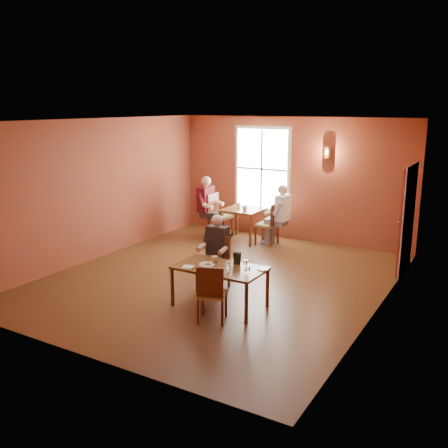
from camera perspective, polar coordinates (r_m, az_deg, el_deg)
The scene contains 29 objects.
ground at distance 9.68m, azimuth -0.60°, elevation -6.30°, with size 6.00×7.00×0.01m, color brown.
wall_back at distance 12.37m, azimuth 7.78°, elevation 5.12°, with size 6.00×0.04×3.00m, color brown.
wall_front at distance 6.61m, azimuth -16.45°, elevation -2.68°, with size 6.00×0.04×3.00m, color brown.
wall_left at distance 11.10m, azimuth -14.06°, elevation 3.88°, with size 0.04×7.00×3.00m, color brown.
wall_right at distance 8.18m, azimuth 17.71°, elevation 0.30°, with size 0.04×7.00×3.00m, color brown.
ceiling at distance 9.11m, azimuth -0.65°, elevation 11.76°, with size 6.00×7.00×0.04m, color white.
window at distance 12.62m, azimuth 4.35°, elevation 6.29°, with size 1.36×0.10×1.96m, color white.
door at distance 10.49m, azimuth 20.05°, elevation 0.42°, with size 0.12×1.04×2.10m, color maroon.
wall_sconce at distance 11.88m, azimuth 11.74°, elevation 8.02°, with size 0.16×0.16×0.28m, color brown.
main_table at distance 8.31m, azimuth -0.49°, elevation -7.18°, with size 1.47×0.83×0.69m, color brown, non-canonical shape.
chair_diner_main at distance 9.03m, azimuth -1.11°, elevation -4.54°, with size 0.43×0.43×0.96m, color #44250D, non-canonical shape.
diner_main at distance 8.96m, azimuth -1.21°, elevation -3.61°, with size 0.51×0.51×1.29m, color #3B241B, non-canonical shape.
chair_empty at distance 7.74m, azimuth -1.34°, elevation -7.82°, with size 0.41×0.41×0.93m, color #4D2B16, non-canonical shape.
plate_food at distance 8.28m, azimuth -1.96°, elevation -4.60°, with size 0.27×0.27×0.04m, color silver.
sandwich at distance 8.34m, azimuth -1.04°, elevation -4.19°, with size 0.09×0.09×0.11m, color tan.
goblet_a at distance 8.02m, azimuth 2.44°, elevation -4.67°, with size 0.07×0.07×0.18m, color white, non-canonical shape.
goblet_b at distance 7.76m, azimuth 2.77°, elevation -5.32°, with size 0.07×0.07×0.17m, color white, non-canonical shape.
goblet_c at distance 7.86m, azimuth 0.49°, elevation -5.05°, with size 0.07×0.07×0.18m, color white, non-canonical shape.
menu_stand at distance 8.29m, azimuth 1.51°, elevation -3.94°, with size 0.12×0.06×0.21m, color black.
knife at distance 8.01m, azimuth -1.76°, elevation -5.36°, with size 0.20×0.02×0.00m, color white.
napkin at distance 8.22m, azimuth -4.13°, elevation -4.88°, with size 0.17×0.17×0.01m, color white.
side_plate at distance 8.09m, azimuth 4.45°, elevation -5.16°, with size 0.18×0.18×0.01m, color white.
second_table at distance 12.27m, azimuth 2.20°, elevation -0.08°, with size 0.90×0.90×0.80m, color brown, non-canonical shape.
chair_diner_white at distance 11.96m, azimuth 4.95°, elevation 0.05°, with size 0.45×0.45×1.01m, color brown, non-canonical shape.
diner_white at distance 11.90m, azimuth 5.10°, elevation 0.95°, with size 0.56×0.56×1.40m, color silver, non-canonical shape.
chair_diner_maroon at distance 12.54m, azimuth -0.41°, elevation 0.96°, with size 0.49×0.49×1.10m, color brown, non-canonical shape.
diner_maroon at distance 12.52m, azimuth -0.53°, elevation 1.82°, with size 0.59×0.59×1.49m, color maroon, non-canonical shape.
cup_a at distance 12.00m, azimuth 2.39°, elevation 1.81°, with size 0.13×0.13×0.10m, color silver.
cup_b at distance 12.35m, azimuth 1.68°, elevation 2.17°, with size 0.11×0.11×0.11m, color white.
Camera 1 is at (4.69, -7.81, 3.28)m, focal length 40.00 mm.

